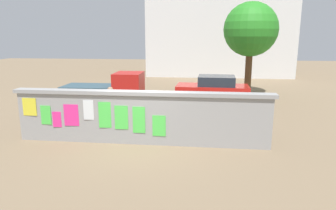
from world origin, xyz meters
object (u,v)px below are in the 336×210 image
(bicycle_near, at_px, (225,126))
(tree_roadside, at_px, (251,30))
(car_parked, at_px, (213,88))
(person_walking, at_px, (111,104))
(auto_rickshaw_truck, at_px, (108,93))
(motorcycle, at_px, (173,111))

(bicycle_near, relative_size, tree_roadside, 0.32)
(car_parked, height_order, person_walking, person_walking)
(tree_roadside, bearing_deg, person_walking, -127.02)
(auto_rickshaw_truck, xyz_separation_m, car_parked, (4.85, 2.96, -0.17))
(bicycle_near, bearing_deg, tree_roadside, 77.55)
(motorcycle, bearing_deg, auto_rickshaw_truck, 158.58)
(car_parked, relative_size, bicycle_near, 2.26)
(car_parked, bearing_deg, tree_roadside, 49.76)
(car_parked, relative_size, motorcycle, 2.03)
(tree_roadside, bearing_deg, auto_rickshaw_truck, -141.93)
(motorcycle, relative_size, tree_roadside, 0.35)
(car_parked, bearing_deg, auto_rickshaw_truck, -148.63)
(person_walking, height_order, tree_roadside, tree_roadside)
(auto_rickshaw_truck, distance_m, bicycle_near, 5.89)
(car_parked, distance_m, person_walking, 6.75)
(motorcycle, distance_m, tree_roadside, 8.41)
(motorcycle, xyz_separation_m, bicycle_near, (2.03, -1.61, -0.10))
(person_walking, relative_size, tree_roadside, 0.30)
(person_walking, bearing_deg, motorcycle, 31.32)
(car_parked, height_order, tree_roadside, tree_roadside)
(motorcycle, distance_m, bicycle_near, 2.59)
(car_parked, bearing_deg, bicycle_near, -87.18)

